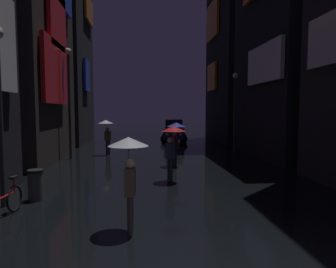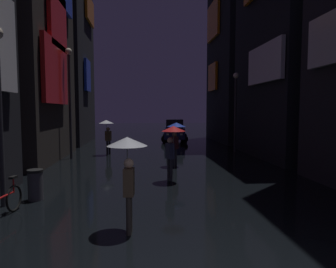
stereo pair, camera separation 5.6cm
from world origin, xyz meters
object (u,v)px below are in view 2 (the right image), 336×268
bicycle_parked_at_storefront (2,203)px  streetlamp_right_far (236,102)px  trash_bin (36,185)px  pedestrian_foreground_left_red (172,138)px  pedestrian_midstreet_centre_blue (176,132)px  car_distant (175,131)px  pedestrian_midstreet_left_clear (107,127)px  streetlamp_left_far (70,91)px  pedestrian_near_crossing_clear (128,158)px

bicycle_parked_at_storefront → streetlamp_right_far: bearing=49.4°
trash_bin → pedestrian_foreground_left_red: bearing=25.0°
bicycle_parked_at_storefront → trash_bin: (0.30, 1.54, 0.08)m
pedestrian_midstreet_centre_blue → bicycle_parked_at_storefront: bearing=-128.1°
bicycle_parked_at_storefront → car_distant: car_distant is taller
car_distant → pedestrian_foreground_left_red: bearing=-97.0°
pedestrian_midstreet_centre_blue → trash_bin: pedestrian_midstreet_centre_blue is taller
pedestrian_midstreet_left_clear → trash_bin: bearing=-97.2°
bicycle_parked_at_storefront → streetlamp_right_far: size_ratio=0.35×
streetlamp_left_far → trash_bin: size_ratio=6.55×
pedestrian_midstreet_left_clear → trash_bin: 9.31m
pedestrian_near_crossing_clear → streetlamp_right_far: 13.94m
pedestrian_near_crossing_clear → bicycle_parked_at_storefront: size_ratio=1.17×
pedestrian_foreground_left_red → streetlamp_left_far: 7.99m
pedestrian_near_crossing_clear → trash_bin: (-2.88, 2.61, -1.20)m
pedestrian_foreground_left_red → pedestrian_near_crossing_clear: same height
pedestrian_midstreet_centre_blue → streetlamp_left_far: 6.57m
streetlamp_left_far → pedestrian_near_crossing_clear: bearing=-71.1°
car_distant → streetlamp_left_far: bearing=-127.7°
bicycle_parked_at_storefront → streetlamp_left_far: 9.98m
pedestrian_foreground_left_red → streetlamp_left_far: streetlamp_left_far is taller
pedestrian_midstreet_left_clear → trash_bin: (-1.15, -9.16, -1.20)m
pedestrian_foreground_left_red → streetlamp_left_far: (-5.08, 5.81, 2.09)m
pedestrian_near_crossing_clear → streetlamp_left_far: 11.25m
car_distant → trash_bin: (-6.18, -16.73, -0.46)m
pedestrian_foreground_left_red → bicycle_parked_at_storefront: bearing=-142.5°
pedestrian_foreground_left_red → pedestrian_midstreet_centre_blue: same height
car_distant → trash_bin: bearing=-110.3°
trash_bin → streetlamp_left_far: bearing=95.1°
bicycle_parked_at_storefront → trash_bin: size_ratio=1.94×
streetlamp_left_far → streetlamp_right_far: 10.18m
pedestrian_foreground_left_red → car_distant: 14.82m
streetlamp_right_far → trash_bin: size_ratio=5.49×
car_distant → streetlamp_left_far: (-6.88, -8.88, 2.84)m
car_distant → trash_bin: size_ratio=4.63×
streetlamp_right_far → pedestrian_midstreet_centre_blue: bearing=-133.9°
pedestrian_midstreet_left_clear → pedestrian_midstreet_centre_blue: size_ratio=1.00×
trash_bin → streetlamp_right_far: bearing=46.1°
pedestrian_midstreet_left_clear → pedestrian_foreground_left_red: bearing=-65.6°
pedestrian_midstreet_centre_blue → trash_bin: bearing=-133.9°
pedestrian_midstreet_left_clear → trash_bin: size_ratio=2.28×
pedestrian_midstreet_left_clear → pedestrian_near_crossing_clear: same height
pedestrian_near_crossing_clear → streetlamp_left_far: streetlamp_left_far is taller
bicycle_parked_at_storefront → streetlamp_left_far: (-0.40, 9.39, 3.37)m
streetlamp_left_far → streetlamp_right_far: streetlamp_left_far is taller
trash_bin → car_distant: bearing=69.7°
car_distant → streetlamp_left_far: 11.59m
pedestrian_foreground_left_red → bicycle_parked_at_storefront: pedestrian_foreground_left_red is taller
pedestrian_foreground_left_red → car_distant: (1.80, 14.69, -0.74)m
pedestrian_midstreet_centre_blue → bicycle_parked_at_storefront: size_ratio=1.17×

